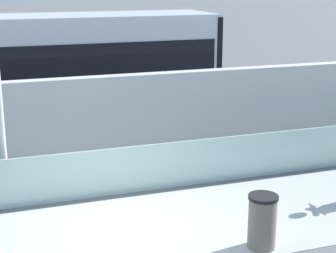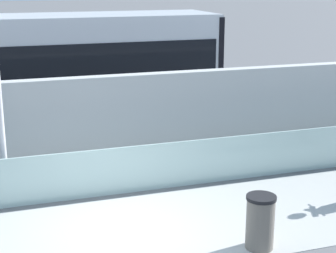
# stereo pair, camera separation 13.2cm
# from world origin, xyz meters

# --- Properties ---
(ground_plane) EXTENTS (200.00, 200.00, 0.00)m
(ground_plane) POSITION_xyz_m (0.00, 0.00, 0.00)
(ground_plane) COLOR slate
(bike_path_deck) EXTENTS (32.00, 3.20, 0.01)m
(bike_path_deck) POSITION_xyz_m (0.00, 0.00, 0.01)
(bike_path_deck) COLOR beige
(bike_path_deck) RESTS_ON ground
(glass_parapet) EXTENTS (32.00, 0.05, 1.03)m
(glass_parapet) POSITION_xyz_m (0.00, 1.85, 0.52)
(glass_parapet) COLOR silver
(glass_parapet) RESTS_ON ground
(concrete_barrier_wall) EXTENTS (32.00, 0.36, 2.23)m
(concrete_barrier_wall) POSITION_xyz_m (0.00, 3.65, 1.12)
(concrete_barrier_wall) COLOR silver
(concrete_barrier_wall) RESTS_ON ground
(tram_rail_near) EXTENTS (32.00, 0.08, 0.01)m
(tram_rail_near) POSITION_xyz_m (0.00, 6.13, 0.00)
(tram_rail_near) COLOR #595654
(tram_rail_near) RESTS_ON ground
(tram_rail_far) EXTENTS (32.00, 0.08, 0.01)m
(tram_rail_far) POSITION_xyz_m (0.00, 7.57, 0.00)
(tram_rail_far) COLOR #595654
(tram_rail_far) RESTS_ON ground
(tram) EXTENTS (11.06, 2.54, 3.81)m
(tram) POSITION_xyz_m (-1.15, 6.85, 1.89)
(tram) COLOR silver
(tram) RESTS_ON ground
(trash_bin) EXTENTS (0.51, 0.51, 0.96)m
(trash_bin) POSITION_xyz_m (2.07, -1.25, 0.48)
(trash_bin) COLOR slate
(trash_bin) RESTS_ON ground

